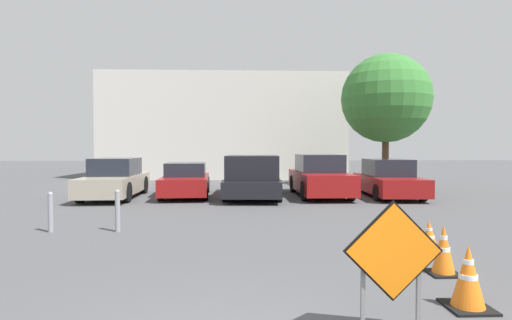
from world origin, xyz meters
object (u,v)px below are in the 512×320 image
parked_car_nearest (115,179)px  bollard_second (51,211)px  bollard_nearest (118,209)px  road_closed_sign (393,263)px  traffic_cone_second (443,250)px  traffic_cone_third (429,238)px  pickup_truck (253,179)px  parked_car_fourth (388,180)px  parked_car_third (319,177)px  parked_car_second (186,180)px  traffic_cone_nearest (468,277)px

parked_car_nearest → bollard_second: size_ratio=5.10×
bollard_nearest → bollard_second: bearing=180.0°
road_closed_sign → traffic_cone_second: road_closed_sign is taller
traffic_cone_second → traffic_cone_third: (0.33, 1.14, -0.08)m
traffic_cone_second → traffic_cone_third: 1.19m
parked_car_nearest → bollard_nearest: (1.98, -6.25, -0.19)m
pickup_truck → parked_car_fourth: pickup_truck is taller
road_closed_sign → bollard_second: size_ratio=1.50×
road_closed_sign → pickup_truck: size_ratio=0.26×
bollard_second → parked_car_third: bearing=41.6°
traffic_cone_second → parked_car_third: parked_car_third is taller
parked_car_fourth → bollard_nearest: (-8.47, -6.19, -0.15)m
bollard_second → parked_car_nearest: bearing=94.6°
parked_car_third → road_closed_sign: bearing=81.5°
parked_car_second → parked_car_fourth: (7.84, -0.40, 0.04)m
road_closed_sign → traffic_cone_third: road_closed_sign is taller
road_closed_sign → parked_car_nearest: (-6.25, 11.37, -0.04)m
parked_car_fourth → traffic_cone_third: bearing=76.9°
parked_car_nearest → parked_car_third: 7.84m
parked_car_third → bollard_nearest: size_ratio=4.89×
traffic_cone_second → parked_car_fourth: parked_car_fourth is taller
parked_car_nearest → parked_car_fourth: size_ratio=1.05×
traffic_cone_third → parked_car_third: bearing=91.6°
bollard_nearest → pickup_truck: bearing=61.8°
traffic_cone_third → bollard_second: size_ratio=0.66×
parked_car_third → parked_car_fourth: 2.63m
traffic_cone_third → bollard_second: bearing=164.4°
traffic_cone_nearest → pickup_truck: pickup_truck is taller
traffic_cone_second → bollard_second: 7.93m
traffic_cone_nearest → parked_car_second: 12.07m
traffic_cone_third → bollard_second: (-7.56, 2.11, 0.19)m
parked_car_nearest → parked_car_third: bearing=-179.9°
parked_car_third → bollard_nearest: parked_car_third is taller
parked_car_nearest → parked_car_fourth: parked_car_nearest is taller
traffic_cone_third → traffic_cone_nearest: bearing=-106.0°
traffic_cone_second → traffic_cone_third: size_ratio=1.26×
road_closed_sign → traffic_cone_second: 2.42m
traffic_cone_second → bollard_second: bollard_second is taller
traffic_cone_third → bollard_second: bollard_second is taller
road_closed_sign → pickup_truck: pickup_truck is taller
road_closed_sign → bollard_second: road_closed_sign is taller
parked_car_nearest → parked_car_third: size_ratio=0.99×
pickup_truck → bollard_second: 7.64m
parked_car_fourth → road_closed_sign: bearing=72.5°
traffic_cone_third → parked_car_nearest: 11.62m
parked_car_third → parked_car_fourth: (2.61, -0.32, -0.09)m
pickup_truck → parked_car_second: bearing=-9.3°
parked_car_third → bollard_second: (-7.33, -6.51, -0.27)m
traffic_cone_third → parked_car_fourth: 8.64m
traffic_cone_nearest → parked_car_third: (0.45, 11.01, 0.38)m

